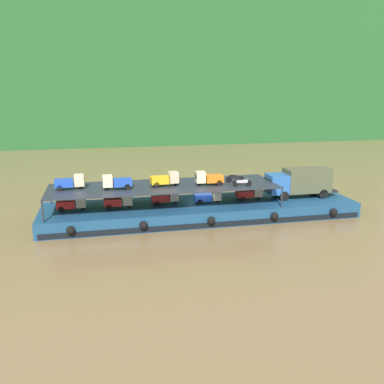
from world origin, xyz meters
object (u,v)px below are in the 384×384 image
mini_truck_upper_stern (70,182)px  mini_truck_upper_bow (209,178)px  motorcycle_upper_centre (235,178)px  mini_truck_upper_fore (165,179)px  cargo_barge (201,210)px  mini_truck_lower_aft (119,201)px  covered_lorry (300,182)px  mini_truck_upper_mid (116,182)px  motorcycle_upper_port (242,182)px  mini_truck_lower_stern (72,203)px  mini_truck_lower_mid (165,197)px  mini_truck_lower_bow (250,193)px  mini_truck_lower_fore (208,196)px

mini_truck_upper_stern → mini_truck_upper_bow: (13.29, -1.12, 0.00)m
motorcycle_upper_centre → mini_truck_upper_fore: bearing=-178.9°
cargo_barge → mini_truck_upper_bow: size_ratio=11.41×
cargo_barge → mini_truck_lower_aft: mini_truck_lower_aft is taller
cargo_barge → motorcycle_upper_centre: size_ratio=16.59×
mini_truck_upper_fore → covered_lorry: bearing=0.5°
mini_truck_upper_mid → motorcycle_upper_port: (11.99, -1.53, -0.26)m
mini_truck_upper_mid → mini_truck_upper_fore: same height
mini_truck_lower_aft → mini_truck_upper_bow: size_ratio=1.01×
mini_truck_upper_bow → mini_truck_upper_fore: bearing=173.4°
mini_truck_lower_stern → motorcycle_upper_centre: 16.28m
covered_lorry → mini_truck_lower_mid: 14.42m
mini_truck_lower_bow → mini_truck_upper_bow: mini_truck_upper_bow is taller
mini_truck_upper_bow → mini_truck_upper_mid: bearing=178.9°
motorcycle_upper_centre → mini_truck_lower_bow: bearing=12.0°
covered_lorry → mini_truck_upper_mid: size_ratio=2.85×
cargo_barge → covered_lorry: covered_lorry is taller
mini_truck_lower_stern → motorcycle_upper_centre: size_ratio=1.45×
mini_truck_upper_stern → mini_truck_upper_mid: same height
cargo_barge → mini_truck_lower_bow: 5.53m
motorcycle_upper_centre → cargo_barge: bearing=-179.4°
mini_truck_lower_mid → mini_truck_lower_bow: 8.90m
mini_truck_lower_aft → mini_truck_upper_mid: 2.07m
mini_truck_lower_fore → mini_truck_upper_fore: mini_truck_upper_fore is taller
mini_truck_lower_mid → mini_truck_lower_fore: (4.26, -0.69, 0.00)m
mini_truck_upper_bow → motorcycle_upper_port: bearing=-24.2°
mini_truck_lower_stern → mini_truck_lower_fore: bearing=-1.3°
mini_truck_lower_fore → motorcycle_upper_port: (2.90, -1.86, 1.74)m
mini_truck_lower_aft → mini_truck_lower_fore: bearing=-1.1°
mini_truck_lower_stern → mini_truck_upper_fore: 9.20m
covered_lorry → mini_truck_upper_fore: 14.52m
mini_truck_lower_fore → cargo_barge: bearing=173.7°
mini_truck_lower_fore → mini_truck_lower_bow: size_ratio=1.00×
cargo_barge → mini_truck_upper_bow: mini_truck_upper_bow is taller
motorcycle_upper_port → motorcycle_upper_centre: same height
mini_truck_lower_bow → mini_truck_upper_stern: mini_truck_upper_stern is taller
covered_lorry → cargo_barge: bearing=-179.9°
cargo_barge → mini_truck_upper_stern: (-12.71, 0.53, 3.44)m
cargo_barge → mini_truck_upper_fore: mini_truck_upper_fore is taller
mini_truck_lower_bow → mini_truck_upper_mid: size_ratio=1.00×
mini_truck_lower_stern → mini_truck_lower_mid: size_ratio=1.00×
mini_truck_lower_bow → mini_truck_lower_aft: bearing=-178.6°
covered_lorry → mini_truck_lower_fore: (-10.11, -0.09, -1.00)m
mini_truck_upper_bow → motorcycle_upper_centre: (2.93, 0.63, -0.26)m
covered_lorry → mini_truck_lower_fore: covered_lorry is taller
covered_lorry → mini_truck_lower_mid: size_ratio=2.85×
covered_lorry → motorcycle_upper_port: covered_lorry is taller
mini_truck_lower_aft → motorcycle_upper_centre: (11.76, -0.05, 1.74)m
mini_truck_lower_mid → mini_truck_upper_bow: mini_truck_upper_bow is taller
mini_truck_lower_aft → mini_truck_lower_mid: same height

